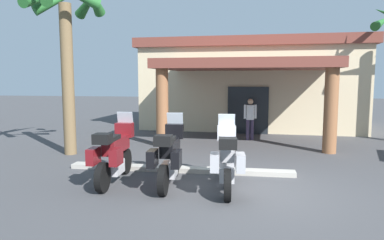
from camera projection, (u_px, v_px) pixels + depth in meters
The scene contains 8 objects.
ground_plane at pixel (247, 190), 7.87m from camera, with size 80.00×80.00×0.00m, color #424244.
motel_building at pixel (251, 83), 18.13m from camera, with size 11.01×9.97×4.35m.
motorcycle_maroon at pixel (114, 154), 8.37m from camera, with size 0.71×2.21×1.61m.
motorcycle_black at pixel (169, 155), 8.16m from camera, with size 0.72×2.21×1.61m.
motorcycle_silver at pixel (227, 159), 7.83m from camera, with size 0.73×2.21×1.61m.
pedestrian at pixel (250, 116), 14.24m from camera, with size 0.51×0.32×1.66m.
palm_tree_roadside at pixel (66, 26), 11.19m from camera, with size 2.67×2.71×5.67m.
curb_strip at pixel (180, 169), 9.45m from camera, with size 5.98×0.36×0.12m, color #ADA89E.
Camera 1 is at (-0.01, -7.74, 2.44)m, focal length 33.32 mm.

